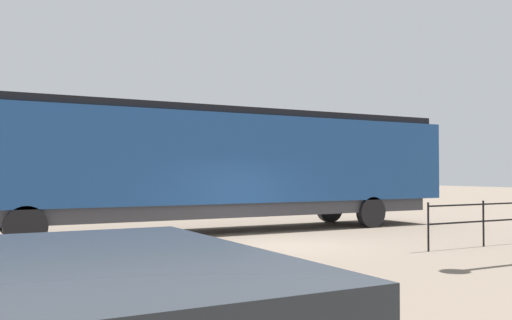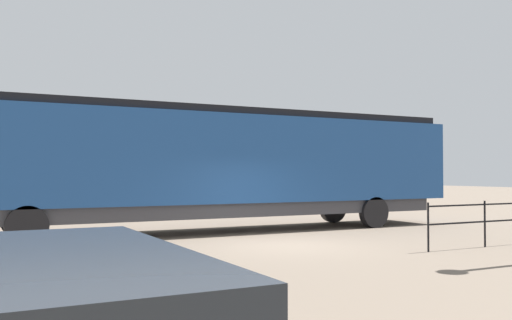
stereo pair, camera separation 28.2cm
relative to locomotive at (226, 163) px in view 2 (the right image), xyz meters
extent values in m
plane|color=#756656|center=(3.98, -0.05, -2.29)|extent=(120.00, 120.00, 0.00)
cube|color=navy|center=(0.00, -0.53, 0.12)|extent=(2.82, 17.94, 2.82)
cube|color=black|center=(0.00, 7.25, -0.30)|extent=(2.71, 2.37, 1.97)
cube|color=black|center=(0.00, -0.53, 1.65)|extent=(2.54, 17.23, 0.24)
cube|color=#38383D|center=(0.00, -0.53, -1.51)|extent=(2.54, 16.51, 0.45)
cylinder|color=black|center=(-1.26, 5.21, -1.74)|extent=(0.30, 1.10, 1.10)
cylinder|color=black|center=(1.26, 5.21, -1.74)|extent=(0.30, 1.10, 1.10)
cylinder|color=black|center=(-1.26, -6.27, -1.74)|extent=(0.30, 1.10, 1.10)
cylinder|color=black|center=(1.26, -6.27, -1.74)|extent=(0.30, 1.10, 1.10)
cylinder|color=black|center=(6.70, 2.47, -1.68)|extent=(0.05, 0.05, 1.22)
cylinder|color=black|center=(6.70, 4.47, -1.68)|extent=(0.05, 0.05, 1.22)
camera|label=1|loc=(16.85, -7.84, -0.35)|focal=39.01mm
camera|label=2|loc=(16.98, -7.59, -0.35)|focal=39.01mm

